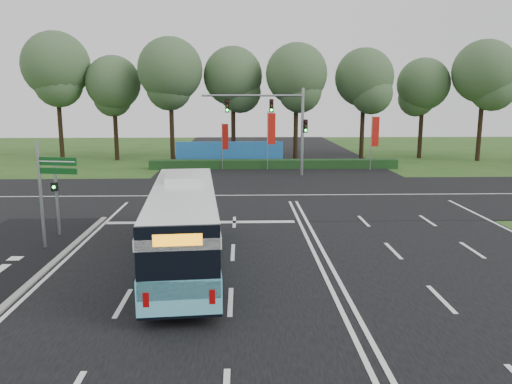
{
  "coord_description": "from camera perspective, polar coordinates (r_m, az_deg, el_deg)",
  "views": [
    {
      "loc": [
        -2.96,
        -19.52,
        6.26
      ],
      "look_at": [
        -2.29,
        2.0,
        2.16
      ],
      "focal_mm": 35.0,
      "sensor_mm": 36.0,
      "label": 1
    }
  ],
  "objects": [
    {
      "name": "ground",
      "position": [
        20.71,
        6.57,
        -6.89
      ],
      "size": [
        120.0,
        120.0,
        0.0
      ],
      "primitive_type": "plane",
      "color": "#294E1A",
      "rests_on": "ground"
    },
    {
      "name": "road_main",
      "position": [
        20.71,
        6.58,
        -6.84
      ],
      "size": [
        20.0,
        120.0,
        0.04
      ],
      "primitive_type": "cube",
      "color": "black",
      "rests_on": "ground"
    },
    {
      "name": "road_cross",
      "position": [
        32.27,
        3.53,
        -0.39
      ],
      "size": [
        120.0,
        14.0,
        0.05
      ],
      "primitive_type": "cube",
      "color": "black",
      "rests_on": "ground"
    },
    {
      "name": "kerb_strip",
      "position": [
        19.04,
        -24.02,
        -9.2
      ],
      "size": [
        0.25,
        18.0,
        0.12
      ],
      "primitive_type": "cube",
      "color": "gray",
      "rests_on": "ground"
    },
    {
      "name": "city_bus",
      "position": [
        18.79,
        -8.26,
        -3.7
      ],
      "size": [
        3.25,
        11.22,
        3.18
      ],
      "rotation": [
        0.0,
        0.0,
        0.09
      ],
      "color": "#67D4EF",
      "rests_on": "ground"
    },
    {
      "name": "pedestrian_signal",
      "position": [
        24.24,
        -21.85,
        -0.48
      ],
      "size": [
        0.28,
        0.42,
        3.39
      ],
      "rotation": [
        0.0,
        0.0,
        -0.06
      ],
      "color": "gray",
      "rests_on": "ground"
    },
    {
      "name": "street_sign",
      "position": [
        22.13,
        -22.69,
        0.93
      ],
      "size": [
        1.72,
        0.44,
        4.5
      ],
      "rotation": [
        0.0,
        0.0,
        -0.21
      ],
      "color": "gray",
      "rests_on": "ground"
    },
    {
      "name": "banner_flag_left",
      "position": [
        43.4,
        -3.62,
        6.04
      ],
      "size": [
        0.58,
        0.25,
        4.11
      ],
      "rotation": [
        0.0,
        0.0,
        -0.35
      ],
      "color": "gray",
      "rests_on": "ground"
    },
    {
      "name": "banner_flag_mid",
      "position": [
        43.47,
        1.66,
        6.81
      ],
      "size": [
        0.73,
        0.24,
        5.04
      ],
      "rotation": [
        0.0,
        0.0,
        0.26
      ],
      "color": "gray",
      "rests_on": "ground"
    },
    {
      "name": "banner_flag_right",
      "position": [
        44.16,
        13.36,
        6.35
      ],
      "size": [
        0.7,
        0.13,
        4.74
      ],
      "rotation": [
        0.0,
        0.0,
        0.12
      ],
      "color": "gray",
      "rests_on": "ground"
    },
    {
      "name": "traffic_light_gantry",
      "position": [
        40.18,
        2.78,
        8.48
      ],
      "size": [
        8.41,
        0.28,
        7.0
      ],
      "color": "gray",
      "rests_on": "ground"
    },
    {
      "name": "hedge",
      "position": [
        44.51,
        2.06,
        3.2
      ],
      "size": [
        22.0,
        1.2,
        0.8
      ],
      "primitive_type": "cube",
      "color": "#143717",
      "rests_on": "ground"
    },
    {
      "name": "blue_hoarding",
      "position": [
        46.82,
        -3.04,
        4.43
      ],
      "size": [
        10.0,
        0.3,
        2.2
      ],
      "primitive_type": "cube",
      "color": "#2167B4",
      "rests_on": "ground"
    },
    {
      "name": "eucalyptus_row",
      "position": [
        50.15,
        4.38,
        13.32
      ],
      "size": [
        53.86,
        8.56,
        12.62
      ],
      "color": "black",
      "rests_on": "ground"
    }
  ]
}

